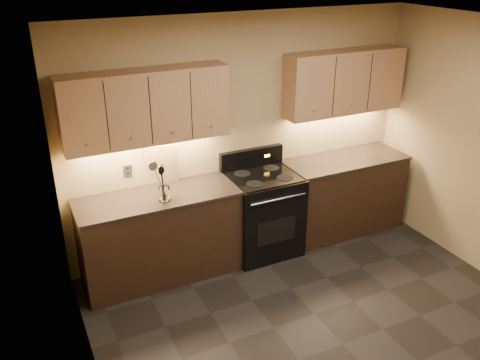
{
  "coord_description": "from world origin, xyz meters",
  "views": [
    {
      "loc": [
        -2.3,
        -2.72,
        3.16
      ],
      "look_at": [
        -0.31,
        1.45,
        1.05
      ],
      "focal_mm": 38.0,
      "sensor_mm": 36.0,
      "label": 1
    }
  ],
  "objects": [
    {
      "name": "black_turner",
      "position": [
        -1.06,
        1.57,
        1.11
      ],
      "size": [
        0.1,
        0.15,
        0.34
      ],
      "primitive_type": null,
      "rotation": [
        -0.17,
        -0.01,
        0.15
      ],
      "color": "black",
      "rests_on": "utensil_crock"
    },
    {
      "name": "floor",
      "position": [
        0.0,
        0.0,
        0.0
      ],
      "size": [
        4.0,
        4.0,
        0.0
      ],
      "primitive_type": "plane",
      "color": "black",
      "rests_on": "ground"
    },
    {
      "name": "stove",
      "position": [
        0.08,
        1.68,
        0.48
      ],
      "size": [
        0.76,
        0.68,
        1.14
      ],
      "color": "black",
      "rests_on": "ground"
    },
    {
      "name": "upper_cab_right",
      "position": [
        1.18,
        1.85,
        1.8
      ],
      "size": [
        1.44,
        0.3,
        0.7
      ],
      "primitive_type": "cube",
      "color": "tan",
      "rests_on": "wall_back"
    },
    {
      "name": "steel_skimmer",
      "position": [
        -1.04,
        1.56,
        1.15
      ],
      "size": [
        0.21,
        0.11,
        0.41
      ],
      "primitive_type": null,
      "rotation": [
        -0.05,
        -0.31,
        0.04
      ],
      "color": "silver",
      "rests_on": "utensil_crock"
    },
    {
      "name": "wall_back",
      "position": [
        0.0,
        2.0,
        1.3
      ],
      "size": [
        4.0,
        0.04,
        2.6
      ],
      "primitive_type": "cube",
      "color": "tan",
      "rests_on": "ground"
    },
    {
      "name": "wooden_spoon",
      "position": [
        -1.08,
        1.57,
        1.11
      ],
      "size": [
        0.1,
        0.15,
        0.34
      ],
      "primitive_type": null,
      "rotation": [
        -0.23,
        0.15,
        0.21
      ],
      "color": "tan",
      "rests_on": "utensil_crock"
    },
    {
      "name": "wall_left",
      "position": [
        -2.0,
        0.0,
        1.3
      ],
      "size": [
        0.04,
        4.0,
        2.6
      ],
      "primitive_type": "cube",
      "color": "tan",
      "rests_on": "ground"
    },
    {
      "name": "upper_cab_left",
      "position": [
        -1.1,
        1.85,
        1.8
      ],
      "size": [
        1.6,
        0.3,
        0.7
      ],
      "primitive_type": "cube",
      "color": "tan",
      "rests_on": "wall_back"
    },
    {
      "name": "ceiling",
      "position": [
        0.0,
        0.0,
        2.6
      ],
      "size": [
        4.0,
        4.0,
        0.0
      ],
      "primitive_type": "plane",
      "rotation": [
        3.14,
        0.0,
        0.0
      ],
      "color": "silver",
      "rests_on": "wall_back"
    },
    {
      "name": "counter_left",
      "position": [
        -1.1,
        1.7,
        0.47
      ],
      "size": [
        1.62,
        0.62,
        0.93
      ],
      "color": "black",
      "rests_on": "ground"
    },
    {
      "name": "cutting_board",
      "position": [
        -0.95,
        1.96,
        1.14
      ],
      "size": [
        0.35,
        0.16,
        0.43
      ],
      "primitive_type": "cube",
      "rotation": [
        0.13,
        0.0,
        -0.25
      ],
      "color": "tan",
      "rests_on": "counter_left"
    },
    {
      "name": "counter_right",
      "position": [
        1.18,
        1.7,
        0.47
      ],
      "size": [
        1.46,
        0.62,
        0.93
      ],
      "color": "black",
      "rests_on": "ground"
    },
    {
      "name": "utensil_crock",
      "position": [
        -1.06,
        1.58,
        1.0
      ],
      "size": [
        0.12,
        0.12,
        0.14
      ],
      "color": "white",
      "rests_on": "counter_left"
    },
    {
      "name": "outlet_plate",
      "position": [
        -1.3,
        1.99,
        1.12
      ],
      "size": [
        0.08,
        0.01,
        0.12
      ],
      "primitive_type": "cube",
      "color": "#B2B5BA",
      "rests_on": "wall_back"
    },
    {
      "name": "black_spoon",
      "position": [
        -1.06,
        1.6,
        1.12
      ],
      "size": [
        0.08,
        0.1,
        0.35
      ],
      "primitive_type": null,
      "rotation": [
        0.11,
        -0.07,
        0.03
      ],
      "color": "black",
      "rests_on": "utensil_crock"
    }
  ]
}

